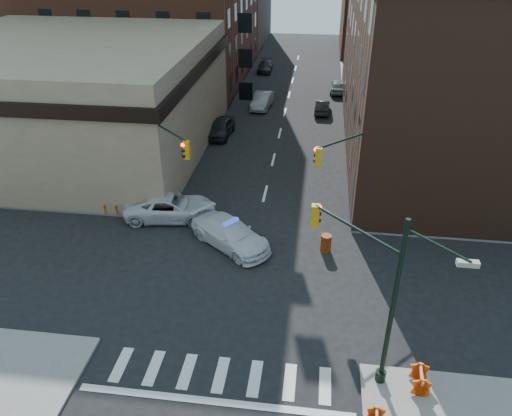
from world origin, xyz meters
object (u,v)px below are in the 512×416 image
(pickup, at_px, (170,207))
(barricade_se_a, at_px, (420,380))
(pedestrian_a, at_px, (168,190))
(barricade_nw_a, at_px, (126,208))
(parked_car_wfar, at_px, (262,100))
(barrel_road, at_px, (326,243))
(pedestrian_b, at_px, (89,192))
(police_car, at_px, (230,234))
(parked_car_enear, at_px, (322,107))
(parked_car_wnear, at_px, (221,128))
(barrel_bank, at_px, (175,213))

(pickup, relative_size, barricade_se_a, 5.05)
(pedestrian_a, xyz_separation_m, barricade_nw_a, (-2.33, -1.92, -0.46))
(pickup, bearing_deg, barricade_nw_a, 82.33)
(parked_car_wfar, relative_size, pedestrian_a, 2.74)
(pickup, bearing_deg, barrel_road, -111.70)
(pedestrian_a, distance_m, pedestrian_b, 5.28)
(barricade_nw_a, bearing_deg, pedestrian_a, 53.80)
(police_car, height_order, barricade_se_a, police_car)
(parked_car_enear, bearing_deg, parked_car_wnear, 42.29)
(parked_car_wfar, bearing_deg, pedestrian_a, -95.46)
(parked_car_wnear, height_order, parked_car_wfar, parked_car_wnear)
(barricade_nw_a, bearing_deg, pickup, 14.24)
(pedestrian_a, height_order, pedestrian_b, pedestrian_b)
(parked_car_wnear, height_order, pedestrian_a, pedestrian_a)
(barrel_road, distance_m, barricade_se_a, 10.50)
(parked_car_enear, distance_m, barrel_road, 25.04)
(pedestrian_b, height_order, barrel_bank, pedestrian_b)
(barrel_road, bearing_deg, pedestrian_b, 168.29)
(parked_car_enear, bearing_deg, barricade_se_a, 99.69)
(pickup, relative_size, parked_car_enear, 1.48)
(parked_car_enear, xyz_separation_m, barricade_nw_a, (-12.63, -22.48, -0.10))
(barricade_nw_a, bearing_deg, parked_car_wfar, 89.06)
(barrel_bank, bearing_deg, parked_car_wnear, 89.20)
(parked_car_wnear, bearing_deg, barrel_bank, -86.65)
(parked_car_enear, distance_m, pedestrian_a, 22.99)
(pedestrian_a, bearing_deg, police_car, -8.31)
(barricade_se_a, bearing_deg, barricade_nw_a, 57.55)
(parked_car_wfar, distance_m, barrel_bank, 23.57)
(parked_car_wnear, relative_size, parked_car_enear, 1.19)
(barrel_road, height_order, barricade_se_a, barrel_road)
(parked_car_wfar, xyz_separation_m, pedestrian_a, (-4.00, -21.37, 0.23))
(pedestrian_b, height_order, barricade_se_a, pedestrian_b)
(pickup, relative_size, parked_car_wnear, 1.25)
(parked_car_wnear, bearing_deg, barricade_nw_a, -99.27)
(barricade_se_a, bearing_deg, police_car, 48.25)
(pickup, bearing_deg, barricade_se_a, -138.57)
(barrel_road, bearing_deg, pickup, 165.95)
(police_car, bearing_deg, barrel_bank, 96.75)
(parked_car_wnear, height_order, pedestrian_b, pedestrian_b)
(pedestrian_b, bearing_deg, parked_car_enear, 53.01)
(parked_car_wnear, bearing_deg, barricade_se_a, -59.10)
(parked_car_wfar, distance_m, pedestrian_a, 21.75)
(parked_car_wnear, xyz_separation_m, pedestrian_b, (-6.36, -14.05, 0.36))
(parked_car_enear, distance_m, barrel_bank, 24.40)
(pedestrian_b, distance_m, barricade_nw_a, 2.99)
(barricade_se_a, bearing_deg, parked_car_wfar, 20.07)
(parked_car_wfar, xyz_separation_m, barrel_bank, (-3.00, -23.38, -0.33))
(pedestrian_b, relative_size, barrel_road, 1.81)
(pedestrian_a, height_order, barrel_bank, pedestrian_a)
(pedestrian_a, relative_size, barrel_road, 1.56)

